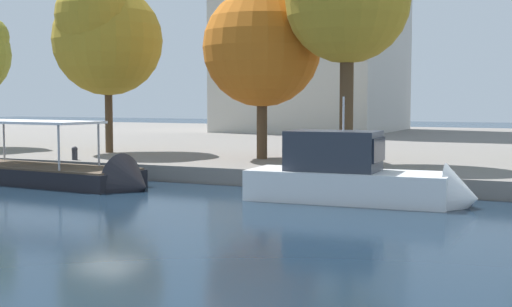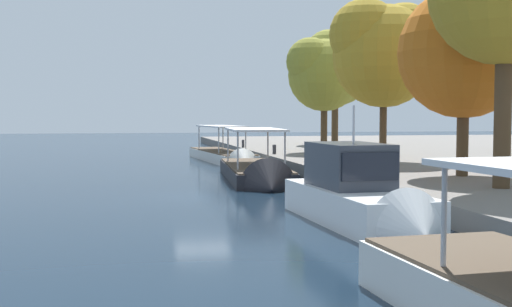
# 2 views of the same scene
# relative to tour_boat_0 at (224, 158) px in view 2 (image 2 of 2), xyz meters

# --- Properties ---
(ground_plane) EXTENTS (220.00, 220.00, 0.00)m
(ground_plane) POSITION_rel_tour_boat_0_xyz_m (22.08, -4.45, -0.29)
(ground_plane) COLOR #142333
(tour_boat_0) EXTENTS (14.45, 3.94, 3.99)m
(tour_boat_0) POSITION_rel_tour_boat_0_xyz_m (0.00, 0.00, 0.00)
(tour_boat_0) COLOR silver
(tour_boat_0) RESTS_ON ground_plane
(tour_boat_1) EXTENTS (13.22, 4.12, 4.24)m
(tour_boat_1) POSITION_rel_tour_boat_0_xyz_m (15.67, -0.54, 0.05)
(tour_boat_1) COLOR black
(tour_boat_1) RESTS_ON ground_plane
(motor_yacht_2) EXTENTS (8.95, 3.12, 5.03)m
(motor_yacht_2) POSITION_rel_tour_boat_0_xyz_m (30.83, -0.03, 0.47)
(motor_yacht_2) COLOR white
(motor_yacht_2) RESTS_ON ground_plane
(mooring_bollard_0) EXTENTS (0.30, 0.30, 0.75)m
(mooring_bollard_0) POSITION_rel_tour_boat_0_xyz_m (3.45, 3.38, 0.91)
(mooring_bollard_0) COLOR #2D2D33
(mooring_bollard_0) RESTS_ON dock_promenade
(mooring_bollard_1) EXTENTS (0.33, 0.33, 0.73)m
(mooring_bollard_1) POSITION_rel_tour_boat_0_xyz_m (14.09, 3.33, 0.89)
(mooring_bollard_1) COLOR #2D2D33
(mooring_bollard_1) RESTS_ON dock_promenade
(mooring_bollard_2) EXTENTS (0.26, 0.26, 0.75)m
(mooring_bollard_2) POSITION_rel_tour_boat_0_xyz_m (-7.01, 2.87, 0.91)
(mooring_bollard_2) COLOR #2D2D33
(mooring_bollard_2) RESTS_ON dock_promenade
(tree_0) EXTENTS (6.60, 7.49, 10.37)m
(tree_0) POSITION_rel_tour_boat_0_xyz_m (12.41, 8.51, 7.78)
(tree_0) COLOR #4C3823
(tree_0) RESTS_ON dock_promenade
(tree_3) EXTENTS (5.90, 6.21, 9.22)m
(tree_3) POSITION_rel_tour_boat_0_xyz_m (1.28, 7.88, 7.03)
(tree_3) COLOR #4C3823
(tree_3) RESTS_ON dock_promenade
(tree_4) EXTENTS (7.85, 7.85, 11.78)m
(tree_4) POSITION_rel_tour_boat_0_xyz_m (-11.89, 13.16, 8.64)
(tree_4) COLOR #4C3823
(tree_4) RESTS_ON dock_promenade
(tree_5) EXTENTS (6.39, 6.39, 9.21)m
(tree_5) POSITION_rel_tour_boat_0_xyz_m (22.80, 8.23, 6.40)
(tree_5) COLOR #4C3823
(tree_5) RESTS_ON dock_promenade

